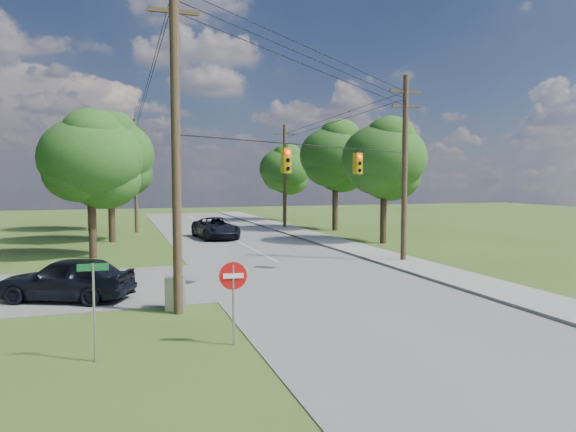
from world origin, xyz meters
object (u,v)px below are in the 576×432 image
object	(u,v)px
do_not_enter_sign	(233,285)
control_cabinet	(175,293)
pole_north_w	(136,175)
car_cross_dark	(67,278)
car_main_north	(216,228)
pole_ne	(405,166)
pole_sw	(176,134)
pole_north_e	(285,175)

from	to	relation	value
do_not_enter_sign	control_cabinet	bearing A→B (deg)	109.26
pole_north_w	control_cabinet	distance (m)	29.36
car_cross_dark	car_main_north	xyz separation A→B (m)	(9.23, 19.23, -0.02)
car_cross_dark	control_cabinet	size ratio (longest dim) A/B	4.21
car_cross_dark	pole_north_w	bearing A→B (deg)	-163.61
car_main_north	do_not_enter_sign	distance (m)	26.79
pole_ne	do_not_enter_sign	xyz separation A→B (m)	(-12.40, -11.57, -3.74)
pole_sw	pole_north_w	size ratio (longest dim) A/B	1.20
pole_ne	car_main_north	world-z (taller)	pole_ne
car_main_north	do_not_enter_sign	size ratio (longest dim) A/B	2.51
pole_sw	car_main_north	xyz separation A→B (m)	(5.39, 22.46, -5.37)
control_cabinet	car_cross_dark	bearing A→B (deg)	162.72
pole_sw	pole_north_e	distance (m)	32.55
pole_sw	do_not_enter_sign	size ratio (longest dim) A/B	5.05
pole_ne	do_not_enter_sign	size ratio (longest dim) A/B	4.42
pole_ne	pole_north_w	size ratio (longest dim) A/B	1.05
pole_sw	do_not_enter_sign	distance (m)	6.10
pole_ne	pole_north_w	xyz separation A→B (m)	(-13.90, 22.00, -0.34)
pole_ne	car_cross_dark	world-z (taller)	pole_ne
car_cross_dark	do_not_enter_sign	bearing A→B (deg)	58.22
car_cross_dark	control_cabinet	xyz separation A→B (m)	(3.79, -2.63, -0.29)
pole_ne	pole_sw	bearing A→B (deg)	-150.62
car_main_north	control_cabinet	bearing A→B (deg)	-109.54
car_cross_dark	car_main_north	size ratio (longest dim) A/B	0.84
pole_north_w	do_not_enter_sign	distance (m)	33.77
do_not_enter_sign	pole_north_e	bearing A→B (deg)	74.97
car_cross_dark	car_main_north	bearing A→B (deg)	178.17
pole_ne	control_cabinet	bearing A→B (deg)	-152.66
pole_sw	pole_north_w	bearing A→B (deg)	90.77
pole_north_w	car_cross_dark	world-z (taller)	pole_north_w
pole_north_w	control_cabinet	world-z (taller)	pole_north_w
pole_sw	do_not_enter_sign	world-z (taller)	pole_sw
pole_ne	pole_north_w	world-z (taller)	pole_ne
pole_north_e	pole_north_w	bearing A→B (deg)	180.00
pole_north_w	do_not_enter_sign	bearing A→B (deg)	-87.44
car_main_north	control_cabinet	distance (m)	22.52
car_cross_dark	do_not_enter_sign	world-z (taller)	do_not_enter_sign
pole_north_e	pole_ne	bearing A→B (deg)	-90.00
pole_north_e	control_cabinet	world-z (taller)	pole_north_e
pole_north_w	pole_sw	bearing A→B (deg)	-89.23
pole_north_w	car_cross_dark	bearing A→B (deg)	-97.41
control_cabinet	do_not_enter_sign	distance (m)	4.84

